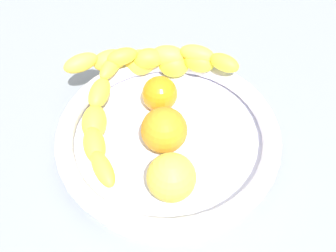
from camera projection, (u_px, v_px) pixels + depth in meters
kitchen_counter at (168, 154)px, 64.12cm from camera, size 120.00×120.00×3.00cm
fruit_bowl at (168, 138)px, 60.97cm from camera, size 32.57×32.57×5.03cm
banana_draped_left at (99, 118)px, 60.05cm from camera, size 25.67×6.57×5.15cm
banana_draped_right at (173, 62)px, 66.86cm from camera, size 8.06×21.47×6.28cm
banana_arching_top at (139, 60)px, 67.19cm from camera, size 7.61×24.59×6.20cm
orange_front at (164, 130)px, 57.99cm from camera, size 6.58×6.58×6.58cm
orange_mid_left at (160, 94)px, 63.26cm from camera, size 5.44×5.44×5.44cm
apple_yellow at (175, 177)px, 53.12cm from camera, size 6.48×6.48×6.48cm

